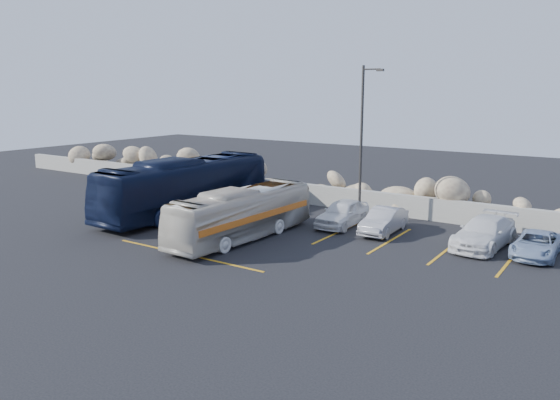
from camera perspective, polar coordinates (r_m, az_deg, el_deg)
The scene contains 11 objects.
ground at distance 22.61m, azimuth -8.22°, elevation -6.23°, with size 90.00×90.00×0.00m, color black.
seawall at distance 32.09m, azimuth 6.18°, elevation 0.25°, with size 60.00×0.40×1.20m, color gray.
riprap_pile at distance 33.01m, azimuth 7.18°, elevation 1.78°, with size 54.00×2.80×2.60m, color #9A8165, non-canonical shape.
parking_lines at distance 24.63m, azimuth 8.77°, elevation -4.74°, with size 18.16×9.36×0.01m.
lamppost at distance 28.21m, azimuth 8.59°, elevation 6.22°, with size 1.14×0.18×8.00m.
vintage_bus at distance 25.29m, azimuth -3.99°, elevation -1.44°, with size 1.99×8.50×2.37m, color beige.
tour_coach at distance 30.57m, azimuth -9.83°, elevation 1.42°, with size 2.63×11.24×3.13m, color black.
car_a at distance 27.89m, azimuth 6.56°, elevation -1.34°, with size 1.58×3.93×1.34m, color white.
car_b at distance 26.84m, azimuth 10.79°, elevation -2.14°, with size 1.27×3.63×1.20m, color #A5A4A9.
car_c at distance 25.63m, azimuth 20.58°, elevation -3.21°, with size 1.84×4.51×1.31m, color white.
car_d at distance 25.15m, azimuth 25.26°, elevation -4.21°, with size 1.68×3.65×1.01m, color #8298B9.
Camera 1 is at (14.51, -15.93, 6.87)m, focal length 35.00 mm.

